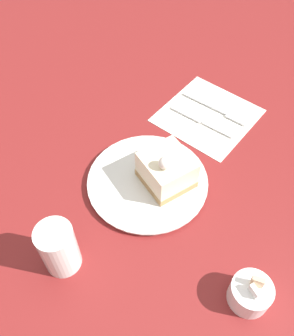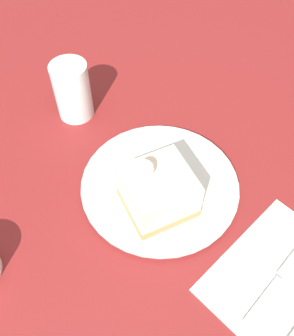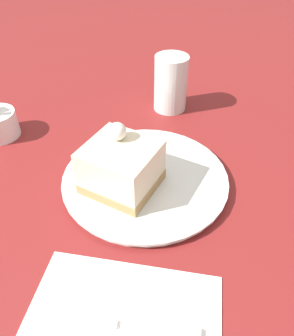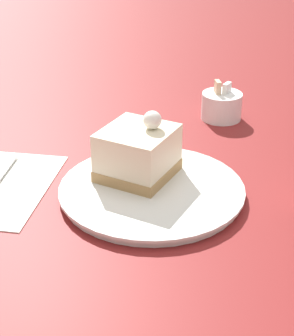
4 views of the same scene
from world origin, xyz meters
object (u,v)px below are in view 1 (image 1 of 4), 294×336
at_px(fork, 220,110).
at_px(knife, 196,118).
at_px(cake_slice, 167,170).
at_px(drinking_glass, 59,248).
at_px(sugar_bowl, 250,293).
at_px(plate, 148,182).

distance_m(fork, knife, 0.07).
relative_size(cake_slice, knife, 0.73).
relative_size(cake_slice, drinking_glass, 1.12).
relative_size(fork, sugar_bowl, 2.52).
relative_size(cake_slice, fork, 0.68).
relative_size(cake_slice, sugar_bowl, 1.71).
height_order(plate, sugar_bowl, sugar_bowl).
bearing_deg(cake_slice, plate, -33.97).
bearing_deg(fork, plate, -2.75).
bearing_deg(cake_slice, knife, -144.27).
xyz_separation_m(cake_slice, knife, (-0.19, -0.06, -0.04)).
bearing_deg(knife, plate, 5.40).
bearing_deg(cake_slice, fork, -155.09).
height_order(knife, drinking_glass, drinking_glass).
relative_size(plate, fork, 1.41).
distance_m(sugar_bowl, drinking_glass, 0.33).
distance_m(knife, sugar_bowl, 0.43).
bearing_deg(plate, sugar_bowl, 74.81).
height_order(sugar_bowl, drinking_glass, drinking_glass).
bearing_deg(fork, cake_slice, 4.13).
distance_m(fork, sugar_bowl, 0.45).
xyz_separation_m(cake_slice, fork, (-0.25, -0.03, -0.04)).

